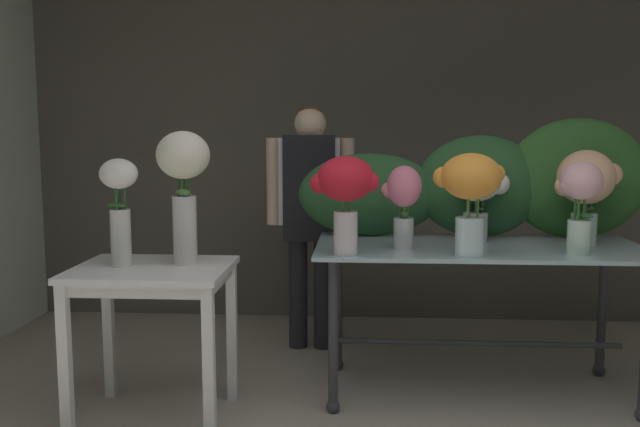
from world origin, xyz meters
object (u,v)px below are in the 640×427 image
at_px(vase_blush_dahlias, 580,197).
at_px(vase_ivory_snapdragons, 477,187).
at_px(vase_cream_lisianthus_tall, 184,179).
at_px(side_table_white, 153,287).
at_px(vase_peach_freesia, 586,185).
at_px(vase_crimson_stock, 345,189).
at_px(vase_sunset_peonies, 470,189).
at_px(vase_white_roses_tall, 120,204).
at_px(display_table_glass, 479,271).
at_px(vase_rosy_tulips, 403,199).
at_px(florist, 310,202).

bearing_deg(vase_blush_dahlias, vase_ivory_snapdragons, 140.77).
height_order(vase_ivory_snapdragons, vase_cream_lisianthus_tall, vase_cream_lisianthus_tall).
distance_m(side_table_white, vase_peach_freesia, 2.27).
relative_size(side_table_white, vase_ivory_snapdragons, 1.66).
bearing_deg(vase_crimson_stock, vase_sunset_peonies, 0.73).
height_order(side_table_white, vase_peach_freesia, vase_peach_freesia).
bearing_deg(vase_cream_lisianthus_tall, vase_white_roses_tall, -168.25).
distance_m(vase_blush_dahlias, vase_white_roses_tall, 2.21).
height_order(display_table_glass, vase_peach_freesia, vase_peach_freesia).
relative_size(display_table_glass, vase_rosy_tulips, 4.03).
bearing_deg(vase_sunset_peonies, vase_cream_lisianthus_tall, -177.21).
relative_size(vase_rosy_tulips, vase_ivory_snapdragons, 0.92).
xyz_separation_m(display_table_glass, vase_sunset_peonies, (-0.10, -0.31, 0.46)).
distance_m(florist, vase_cream_lisianthus_tall, 1.23).
xyz_separation_m(vase_sunset_peonies, vase_peach_freesia, (0.66, 0.37, -0.01)).
bearing_deg(vase_crimson_stock, vase_ivory_snapdragons, 32.43).
bearing_deg(vase_cream_lisianthus_tall, vase_crimson_stock, 4.37).
distance_m(vase_blush_dahlias, vase_cream_lisianthus_tall, 1.91).
relative_size(side_table_white, vase_cream_lisianthus_tall, 1.19).
distance_m(vase_rosy_tulips, vase_ivory_snapdragons, 0.48).
bearing_deg(vase_ivory_snapdragons, display_table_glass, -89.26).
distance_m(vase_sunset_peonies, vase_crimson_stock, 0.59).
distance_m(vase_crimson_stock, vase_white_roses_tall, 1.07).
bearing_deg(vase_sunset_peonies, vase_white_roses_tall, -175.60).
relative_size(vase_crimson_stock, vase_cream_lisianthus_tall, 0.75).
bearing_deg(vase_peach_freesia, side_table_white, -167.04).
xyz_separation_m(side_table_white, vase_crimson_stock, (0.92, 0.12, 0.47)).
bearing_deg(vase_peach_freesia, vase_cream_lisianthus_tall, -167.78).
relative_size(vase_ivory_snapdragons, vase_crimson_stock, 0.96).
bearing_deg(vase_crimson_stock, vase_blush_dahlias, 4.38).
bearing_deg(florist, side_table_white, -120.09).
bearing_deg(vase_ivory_snapdragons, vase_blush_dahlias, -39.23).
height_order(vase_blush_dahlias, vase_white_roses_tall, vase_white_roses_tall).
bearing_deg(vase_cream_lisianthus_tall, display_table_glass, 14.51).
height_order(vase_ivory_snapdragons, vase_crimson_stock, vase_crimson_stock).
height_order(florist, vase_cream_lisianthus_tall, florist).
bearing_deg(vase_rosy_tulips, vase_peach_freesia, 10.91).
distance_m(display_table_glass, florist, 1.22).
bearing_deg(vase_peach_freesia, florist, 156.46).
distance_m(florist, vase_ivory_snapdragons, 1.13).
height_order(vase_peach_freesia, vase_cream_lisianthus_tall, vase_cream_lisianthus_tall).
bearing_deg(vase_blush_dahlias, side_table_white, -174.24).
distance_m(vase_peach_freesia, vase_cream_lisianthus_tall, 2.07).
height_order(display_table_glass, vase_ivory_snapdragons, vase_ivory_snapdragons).
bearing_deg(vase_cream_lisianthus_tall, vase_rosy_tulips, 13.39).
height_order(side_table_white, vase_rosy_tulips, vase_rosy_tulips).
bearing_deg(vase_white_roses_tall, vase_blush_dahlias, 5.38).
xyz_separation_m(vase_crimson_stock, vase_cream_lisianthus_tall, (-0.77, -0.06, 0.05)).
height_order(vase_ivory_snapdragons, vase_peach_freesia, vase_peach_freesia).
relative_size(vase_blush_dahlias, vase_ivory_snapdragons, 0.98).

